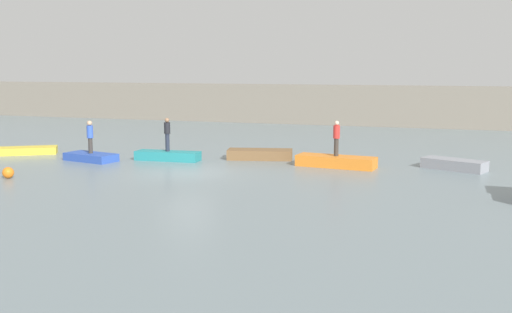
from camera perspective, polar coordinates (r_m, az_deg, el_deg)
ground_plane at (r=27.91m, az=-6.57°, el=-1.56°), size 120.00×120.00×0.00m
embankment_wall at (r=51.17m, az=5.06°, el=4.96°), size 80.00×1.20×3.35m
rowboat_yellow at (r=36.10m, az=-21.12°, el=0.53°), size 3.56×2.89×0.39m
rowboat_blue at (r=32.41m, az=-15.45°, el=-0.05°), size 3.03×1.87×0.40m
rowboat_teal at (r=31.73m, az=-8.41°, el=0.07°), size 3.47×1.18×0.48m
rowboat_brown at (r=31.77m, az=0.38°, el=0.21°), size 3.62×2.02×0.52m
rowboat_orange at (r=29.58m, az=7.63°, el=-0.47°), size 3.99×1.63×0.55m
rowboat_grey at (r=30.09m, az=18.35°, el=-0.72°), size 3.14×2.16×0.51m
person_red_shirt at (r=29.41m, az=7.68°, el=1.90°), size 0.32×0.32×1.73m
person_blue_shirt at (r=32.26m, az=-15.54°, el=1.99°), size 0.32×0.32×1.71m
person_dark_shirt at (r=31.57m, az=-8.46°, el=2.26°), size 0.32×0.32×1.75m
mooring_buoy at (r=28.57m, az=-22.55°, el=-1.43°), size 0.50×0.50×0.50m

